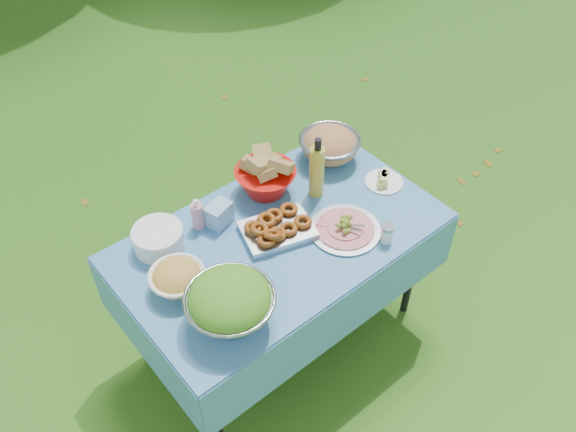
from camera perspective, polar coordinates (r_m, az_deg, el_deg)
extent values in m
plane|color=#0E380A|center=(3.35, -0.65, -10.77)|extent=(80.00, 80.00, 0.00)
cube|color=#78C5E6|center=(3.04, -0.70, -6.72)|extent=(1.46, 0.86, 0.76)
cylinder|color=white|center=(2.73, -12.03, -2.07)|extent=(0.28, 0.28, 0.10)
cube|color=#8DB8DC|center=(2.79, -6.47, 0.18)|extent=(0.14, 0.11, 0.11)
cylinder|color=pink|center=(2.76, -8.48, 0.23)|extent=(0.06, 0.06, 0.16)
cube|color=silver|center=(2.73, -0.98, -1.12)|extent=(0.37, 0.30, 0.07)
cylinder|color=#A2A4AA|center=(2.76, 5.39, -0.83)|extent=(0.34, 0.34, 0.07)
cylinder|color=gold|center=(2.84, 2.73, 4.57)|extent=(0.09, 0.09, 0.33)
cylinder|color=white|center=(3.03, 9.00, 3.48)|extent=(0.21, 0.21, 0.05)
cylinder|color=white|center=(2.73, 9.25, -1.63)|extent=(0.07, 0.07, 0.09)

